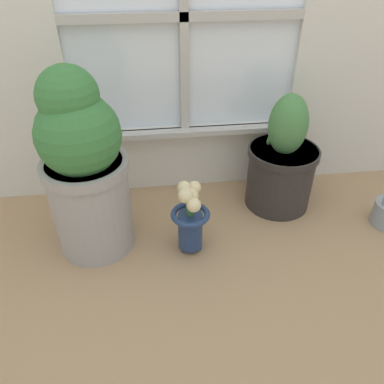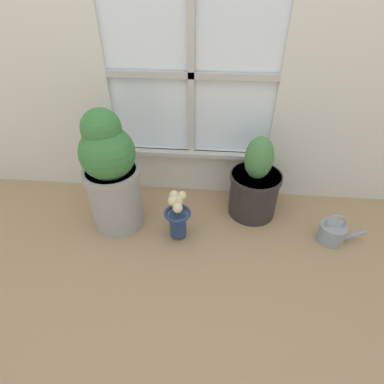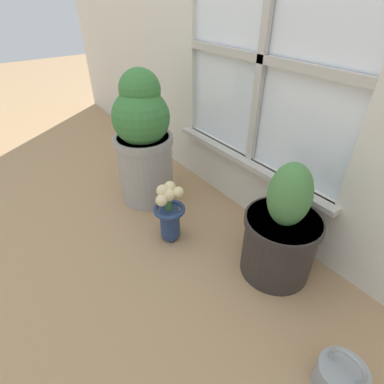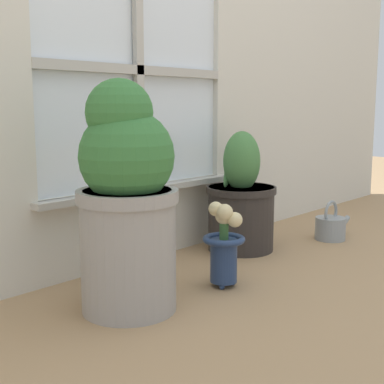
# 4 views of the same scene
# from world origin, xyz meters

# --- Properties ---
(ground_plane) EXTENTS (10.00, 10.00, 0.00)m
(ground_plane) POSITION_xyz_m (0.00, 0.00, 0.00)
(ground_plane) COLOR tan
(potted_plant_left) EXTENTS (0.31, 0.31, 0.71)m
(potted_plant_left) POSITION_xyz_m (-0.40, 0.19, 0.35)
(potted_plant_left) COLOR #9E9993
(potted_plant_left) RESTS_ON ground_plane
(potted_plant_right) EXTENTS (0.30, 0.30, 0.52)m
(potted_plant_right) POSITION_xyz_m (0.40, 0.36, 0.20)
(potted_plant_right) COLOR #2D2826
(potted_plant_right) RESTS_ON ground_plane
(flower_vase) EXTENTS (0.15, 0.15, 0.30)m
(flower_vase) POSITION_xyz_m (-0.03, 0.10, 0.16)
(flower_vase) COLOR navy
(flower_vase) RESTS_ON ground_plane
(watering_can) EXTENTS (0.26, 0.14, 0.19)m
(watering_can) POSITION_xyz_m (0.83, 0.15, 0.06)
(watering_can) COLOR gray
(watering_can) RESTS_ON ground_plane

